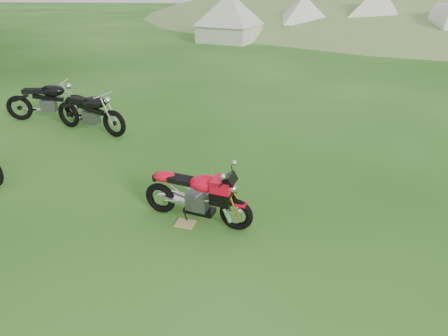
# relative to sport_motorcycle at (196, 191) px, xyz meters

# --- Properties ---
(ground) EXTENTS (120.00, 120.00, 0.00)m
(ground) POSITION_rel_sport_motorcycle_xyz_m (0.14, -0.11, -0.52)
(ground) COLOR #1A4B10
(ground) RESTS_ON ground
(sport_motorcycle) EXTENTS (1.79, 0.89, 1.04)m
(sport_motorcycle) POSITION_rel_sport_motorcycle_xyz_m (0.00, 0.00, 0.00)
(sport_motorcycle) COLOR red
(sport_motorcycle) RESTS_ON ground
(plywood_board) EXTENTS (0.32, 0.28, 0.02)m
(plywood_board) POSITION_rel_sport_motorcycle_xyz_m (-0.17, -0.13, -0.51)
(plywood_board) COLOR tan
(plywood_board) RESTS_ON ground
(vintage_moto_c) EXTENTS (2.11, 1.17, 1.09)m
(vintage_moto_c) POSITION_rel_sport_motorcycle_xyz_m (-3.24, 3.55, 0.02)
(vintage_moto_c) COLOR black
(vintage_moto_c) RESTS_ON ground
(vintage_moto_d) EXTENTS (2.16, 0.81, 1.11)m
(vintage_moto_d) POSITION_rel_sport_motorcycle_xyz_m (-4.75, 4.32, 0.03)
(vintage_moto_d) COLOR black
(vintage_moto_d) RESTS_ON ground
(tent_left) EXTENTS (4.01, 4.01, 2.71)m
(tent_left) POSITION_rel_sport_motorcycle_xyz_m (-1.12, 19.21, 0.83)
(tent_left) COLOR beige
(tent_left) RESTS_ON ground
(tent_mid) EXTENTS (3.38, 3.38, 2.57)m
(tent_mid) POSITION_rel_sport_motorcycle_xyz_m (3.46, 21.54, 0.76)
(tent_mid) COLOR silver
(tent_mid) RESTS_ON ground
(tent_right) EXTENTS (4.20, 4.20, 2.92)m
(tent_right) POSITION_rel_sport_motorcycle_xyz_m (7.80, 20.96, 0.94)
(tent_right) COLOR white
(tent_right) RESTS_ON ground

